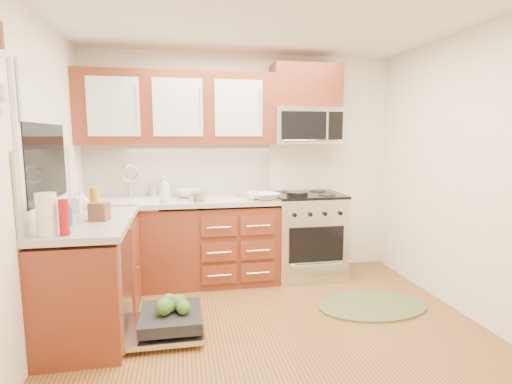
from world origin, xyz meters
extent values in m
plane|color=brown|center=(0.00, 0.00, 0.00)|extent=(3.50, 3.50, 0.00)
plane|color=white|center=(0.00, 0.00, 2.50)|extent=(3.50, 3.50, 0.00)
cube|color=white|center=(0.00, 1.75, 1.25)|extent=(3.50, 0.04, 2.50)
cube|color=white|center=(0.00, -1.75, 1.25)|extent=(3.50, 0.04, 2.50)
cube|color=white|center=(-1.75, 0.00, 1.25)|extent=(0.04, 3.50, 2.50)
cube|color=white|center=(1.75, 0.00, 1.25)|extent=(0.04, 3.50, 2.50)
cube|color=#632C16|center=(-0.73, 1.45, 0.42)|extent=(2.05, 0.60, 0.85)
cube|color=#632C16|center=(-1.45, 0.52, 0.42)|extent=(0.60, 1.25, 0.85)
cube|color=#A8A199|center=(-0.72, 1.44, 0.90)|extent=(2.07, 0.64, 0.05)
cube|color=#A8A199|center=(-1.44, 0.53, 0.90)|extent=(0.64, 1.27, 0.05)
cube|color=#B3B0A1|center=(-0.73, 1.74, 1.21)|extent=(2.05, 0.02, 0.57)
cube|color=#B3B0A1|center=(-1.74, 0.52, 1.21)|extent=(0.02, 1.25, 0.57)
cube|color=#632C16|center=(0.68, 1.57, 2.13)|extent=(0.76, 0.35, 0.47)
cube|color=white|center=(-1.71, 0.50, 1.88)|extent=(0.02, 0.96, 0.40)
cylinder|color=black|center=(0.51, 1.29, 0.97)|extent=(0.30, 0.30, 0.04)
cylinder|color=silver|center=(-0.54, 1.22, 0.98)|extent=(0.23, 0.23, 0.11)
cube|color=tan|center=(0.04, 1.55, 0.93)|extent=(0.30, 0.24, 0.02)
cylinder|color=silver|center=(-1.00, 1.65, 1.00)|extent=(0.13, 0.13, 0.16)
cylinder|color=white|center=(-1.60, 0.02, 1.07)|extent=(0.14, 0.14, 0.29)
cylinder|color=gold|center=(-1.41, 0.64, 1.04)|extent=(0.10, 0.10, 0.24)
cylinder|color=#A50E0D|center=(-1.49, 0.00, 1.05)|extent=(0.09, 0.09, 0.25)
cube|color=brown|center=(-1.35, 0.46, 1.00)|extent=(0.16, 0.14, 0.14)
cube|color=blue|center=(-1.57, 0.32, 1.00)|extent=(0.10, 0.07, 0.14)
imported|color=#999999|center=(0.15, 1.25, 0.96)|extent=(0.38, 0.38, 0.07)
imported|color=#999999|center=(-0.63, 1.55, 0.97)|extent=(0.34, 0.34, 0.09)
imported|color=#999999|center=(0.02, 1.25, 0.97)|extent=(0.12, 0.12, 0.09)
imported|color=#999999|center=(-0.88, 1.27, 1.06)|extent=(0.11, 0.11, 0.26)
imported|color=#999999|center=(-1.62, 0.87, 1.01)|extent=(0.09, 0.09, 0.18)
imported|color=#999999|center=(-1.62, 1.05, 1.01)|extent=(0.18, 0.18, 0.18)
camera|label=1|loc=(-0.71, -2.80, 1.58)|focal=28.00mm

